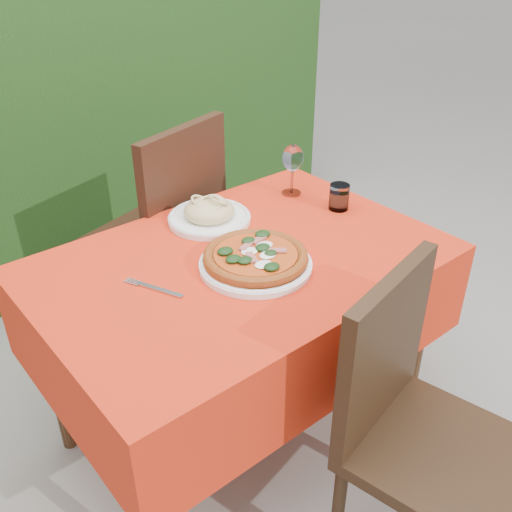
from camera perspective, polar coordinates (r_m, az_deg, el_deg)
ground at (r=2.26m, az=-1.26°, el=-16.60°), size 60.00×60.00×0.00m
hedge at (r=3.00m, az=-20.98°, el=14.59°), size 3.20×0.55×1.78m
dining_table at (r=1.86m, az=-1.46°, el=-4.12°), size 1.26×0.86×0.75m
chair_near at (r=1.61m, az=15.32°, el=-15.12°), size 0.50×0.50×0.93m
chair_far at (r=2.34m, az=-8.92°, el=3.01°), size 0.57×0.57×1.01m
pizza_plate at (r=1.71m, az=-0.05°, el=-0.31°), size 0.34×0.34×0.06m
pasta_plate at (r=1.98m, az=-4.70°, el=4.22°), size 0.29×0.29×0.08m
water_glass at (r=2.08m, az=8.30°, el=5.75°), size 0.07×0.07×0.09m
wine_glass at (r=2.14m, az=3.69°, el=9.56°), size 0.08×0.08×0.20m
fork at (r=1.64m, az=-9.62°, el=-3.34°), size 0.11×0.20×0.01m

